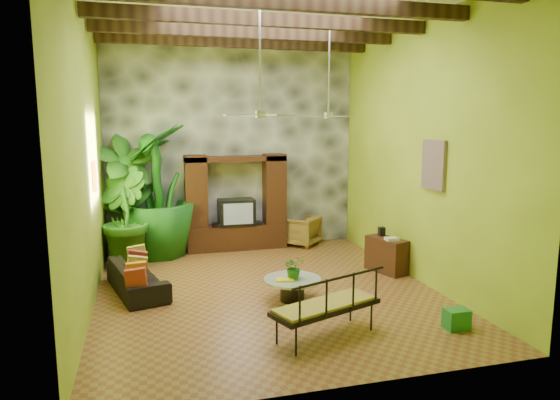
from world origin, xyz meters
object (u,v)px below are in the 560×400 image
object	(u,v)px
sofa	(137,277)
iron_bench	(328,304)
ceiling_fan_front	(260,102)
green_bin	(457,319)
entertainment_center	(236,210)
side_console	(386,255)
tall_plant_a	(127,196)
coffee_table	(292,286)
wicker_armchair	(301,231)
tall_plant_b	(122,217)
ceiling_fan_back	(329,105)
tall_plant_c	(157,191)

from	to	relation	value
sofa	iron_bench	xyz separation A→B (m)	(2.64, -2.77, 0.26)
ceiling_fan_front	green_bin	size ratio (longest dim) A/B	5.31
entertainment_center	sofa	size ratio (longest dim) A/B	1.28
iron_bench	green_bin	distance (m)	2.04
sofa	side_console	world-z (taller)	side_console
side_console	tall_plant_a	bearing A→B (deg)	136.21
entertainment_center	coffee_table	xyz separation A→B (m)	(0.30, -3.75, -0.71)
wicker_armchair	tall_plant_b	world-z (taller)	tall_plant_b
tall_plant_b	side_console	bearing A→B (deg)	-19.56
ceiling_fan_back	side_console	size ratio (longest dim) A/B	2.09
ceiling_fan_front	wicker_armchair	world-z (taller)	ceiling_fan_front
tall_plant_b	tall_plant_c	xyz separation A→B (m)	(0.75, 0.67, 0.44)
ceiling_fan_back	tall_plant_b	distance (m)	4.93
tall_plant_b	iron_bench	world-z (taller)	tall_plant_b
coffee_table	iron_bench	bearing A→B (deg)	-88.50
tall_plant_b	side_console	xyz separation A→B (m)	(5.24, -1.86, -0.71)
tall_plant_c	iron_bench	bearing A→B (deg)	-67.38
sofa	wicker_armchair	xyz separation A→B (m)	(3.93, 2.55, 0.09)
ceiling_fan_front	side_console	bearing A→B (deg)	17.28
tall_plant_a	side_console	size ratio (longest dim) A/B	3.19
wicker_armchair	side_console	distance (m)	2.80
ceiling_fan_back	tall_plant_a	size ratio (longest dim) A/B	0.65
ceiling_fan_front	tall_plant_b	bearing A→B (deg)	130.99
ceiling_fan_front	tall_plant_c	distance (m)	4.23
entertainment_center	tall_plant_c	distance (m)	1.92
sofa	tall_plant_c	xyz separation A→B (m)	(0.46, 2.46, 1.24)
sofa	wicker_armchair	world-z (taller)	wicker_armchair
tall_plant_c	iron_bench	size ratio (longest dim) A/B	1.73
ceiling_fan_front	sofa	xyz separation A→B (m)	(-2.10, 0.95, -3.13)
iron_bench	side_console	bearing A→B (deg)	29.07
ceiling_fan_back	coffee_table	size ratio (longest dim) A/B	1.87
ceiling_fan_front	tall_plant_c	size ratio (longest dim) A/B	0.62
ceiling_fan_front	tall_plant_a	xyz separation A→B (m)	(-2.30, 3.37, -1.98)
ceiling_fan_back	tall_plant_a	distance (m)	4.88
entertainment_center	sofa	bearing A→B (deg)	-131.62
ceiling_fan_front	tall_plant_b	distance (m)	4.32
entertainment_center	ceiling_fan_back	world-z (taller)	ceiling_fan_back
tall_plant_a	ceiling_fan_front	bearing A→B (deg)	-55.69
iron_bench	coffee_table	bearing A→B (deg)	70.95
sofa	green_bin	bearing A→B (deg)	-136.34
ceiling_fan_front	side_console	world-z (taller)	ceiling_fan_front
wicker_armchair	green_bin	xyz separation A→B (m)	(0.71, -5.49, -0.22)
tall_plant_c	green_bin	xyz separation A→B (m)	(4.19, -5.40, -1.36)
ceiling_fan_back	iron_bench	world-z (taller)	ceiling_fan_back
ceiling_fan_back	green_bin	distance (m)	4.90
wicker_armchair	side_console	xyz separation A→B (m)	(1.02, -2.61, -0.01)
tall_plant_b	green_bin	xyz separation A→B (m)	(4.93, -4.74, -0.92)
ceiling_fan_back	side_console	distance (m)	3.30
wicker_armchair	green_bin	world-z (taller)	wicker_armchair
ceiling_fan_back	iron_bench	bearing A→B (deg)	-110.15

